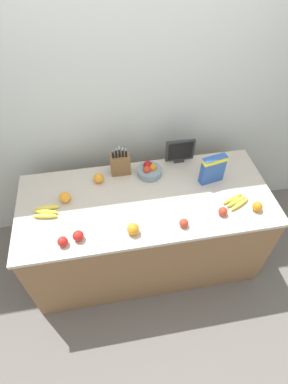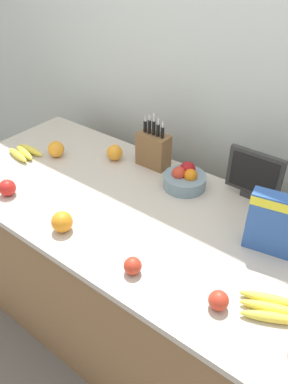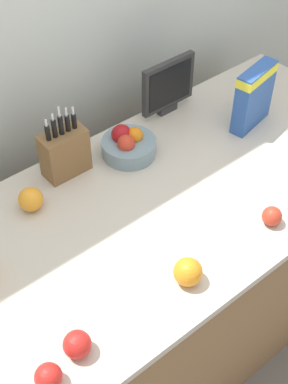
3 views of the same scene
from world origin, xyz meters
name	(u,v)px [view 3 (image 3 of 3)]	position (x,y,z in m)	size (l,w,h in m)	color
ground_plane	(155,335)	(0.00, 0.00, 0.00)	(14.00, 14.00, 0.00)	slate
wall_back	(43,22)	(0.00, 0.65, 1.30)	(9.00, 0.06, 2.60)	silver
counter	(157,278)	(0.00, 0.00, 0.45)	(2.03, 0.87, 0.89)	olive
knife_block	(65,152)	(-0.16, 0.33, 0.98)	(0.17, 0.09, 0.29)	brown
small_monitor	(168,86)	(0.36, 0.37, 1.02)	(0.25, 0.03, 0.24)	#2D2D2D
cereal_box	(254,95)	(0.57, 0.10, 1.03)	(0.21, 0.10, 0.25)	#2D56A8
fruit_bowl	(128,145)	(0.08, 0.27, 0.94)	(0.20, 0.20, 0.11)	gray
apple_front	(48,377)	(-0.64, -0.32, 0.93)	(0.07, 0.07, 0.07)	red
apple_middle	(272,216)	(0.22, -0.31, 0.93)	(0.07, 0.07, 0.07)	red
apple_leftmost	(77,344)	(-0.54, -0.29, 0.93)	(0.08, 0.08, 0.08)	red
orange_mid_right	(188,272)	(-0.15, -0.31, 0.94)	(0.09, 0.09, 0.09)	orange
orange_near_bowl	(31,199)	(-0.35, 0.25, 0.93)	(0.09, 0.09, 0.09)	orange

